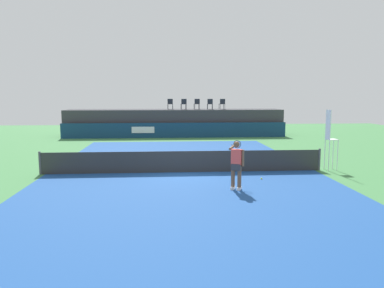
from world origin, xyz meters
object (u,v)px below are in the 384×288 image
Objects in this scene: spectator_chair_right at (210,104)px; net_post_near at (40,163)px; spectator_chair_left at (184,104)px; tennis_ball at (262,179)px; spectator_chair_far_left at (170,104)px; tennis_player at (236,163)px; net_post_far at (319,159)px; spectator_chair_far_right at (222,104)px; umpire_chair at (330,136)px; spectator_chair_center at (197,104)px.

spectator_chair_right is 17.75m from net_post_near.
spectator_chair_left is 13.06× the size of tennis_ball.
spectator_chair_far_left reaches higher than net_post_near.
spectator_chair_far_left is 0.50× the size of tennis_player.
spectator_chair_left is 17.04m from tennis_ball.
spectator_chair_far_left is at bearing 69.32° from net_post_near.
net_post_far is 5.45m from tennis_player.
spectator_chair_right is 0.89× the size of net_post_near.
spectator_chair_left is at bearing 93.17° from tennis_player.
spectator_chair_right and spectator_chair_far_right have the same top height.
tennis_player is (-4.43, -3.15, 0.46)m from net_post_far.
net_post_far is (2.18, -15.07, -2.19)m from spectator_chair_far_right.
spectator_chair_far_left is at bearing 114.30° from umpire_chair.
spectator_chair_left and spectator_chair_far_right have the same top height.
spectator_chair_far_right is (2.13, -0.22, 0.00)m from spectator_chair_center.
spectator_chair_far_right is (1.04, 0.04, 0.00)m from spectator_chair_right.
spectator_chair_center is (1.13, 0.27, 0.00)m from spectator_chair_left.
net_post_far is (12.40, 0.00, 0.00)m from net_post_near.
umpire_chair is 1.17m from net_post_far.
net_post_far is at bearing -67.03° from spectator_chair_far_left.
net_post_far is at bearing 35.41° from tennis_player.
net_post_far is (3.22, -15.03, -2.19)m from spectator_chair_right.
tennis_player reaches higher than tennis_ball.
net_post_near is 9.46m from tennis_ball.
spectator_chair_left is at bearing 111.33° from umpire_chair.
spectator_chair_far_left is 1.00× the size of spectator_chair_far_right.
spectator_chair_far_left is 0.89× the size of net_post_far.
spectator_chair_center is 17.44m from net_post_near.
spectator_chair_center is at bearing 107.21° from umpire_chair.
net_post_near is (-10.22, -15.07, -2.19)m from spectator_chair_far_right.
spectator_chair_right is 0.32× the size of umpire_chair.
tennis_ball is (9.30, -1.66, -0.46)m from net_post_near.
spectator_chair_far_right is 18.44m from tennis_player.
tennis_player is at bearing -90.38° from spectator_chair_center.
net_post_far is at bearing -70.10° from spectator_chair_left.
spectator_chair_far_left and spectator_chair_right have the same top height.
spectator_chair_far_right is 15.34m from umpire_chair.
spectator_chair_left is 0.50× the size of tennis_player.
spectator_chair_far_right is 0.50× the size of tennis_player.
net_post_near is at bearing -121.41° from spectator_chair_right.
net_post_near is at bearing -114.88° from spectator_chair_left.
tennis_ball is (1.21, -16.94, -2.66)m from spectator_chair_center.
spectator_chair_right is 18.30m from tennis_player.
tennis_player is 26.03× the size of tennis_ball.
umpire_chair reaches higher than tennis_player.
umpire_chair is 5.82m from tennis_player.
umpire_chair is at bearing -0.03° from net_post_near.
tennis_ball is at bearing -10.09° from net_post_near.
umpire_chair is at bearing 25.07° from tennis_ball.
spectator_chair_left is at bearing 65.12° from net_post_near.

